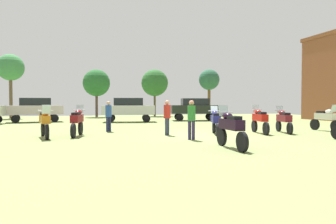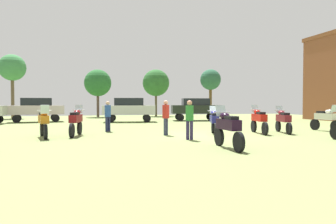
{
  "view_description": "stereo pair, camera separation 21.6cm",
  "coord_description": "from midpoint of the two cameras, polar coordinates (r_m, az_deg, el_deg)",
  "views": [
    {
      "loc": [
        -5.84,
        -14.21,
        1.61
      ],
      "look_at": [
        -0.16,
        6.75,
        0.97
      ],
      "focal_mm": 32.98,
      "sensor_mm": 36.0,
      "label": 1
    },
    {
      "loc": [
        -5.63,
        -14.27,
        1.61
      ],
      "look_at": [
        -0.16,
        6.75,
        0.97
      ],
      "focal_mm": 32.98,
      "sensor_mm": 36.0,
      "label": 2
    }
  ],
  "objects": [
    {
      "name": "motorcycle_1",
      "position": [
        15.37,
        -16.83,
        -1.58
      ],
      "size": [
        0.71,
        2.15,
        1.5
      ],
      "rotation": [
        0.0,
        0.0,
        -0.2
      ],
      "color": "black",
      "rests_on": "ground"
    },
    {
      "name": "motorcycle_4",
      "position": [
        10.91,
        10.99,
        -2.82
      ],
      "size": [
        0.62,
        2.24,
        1.5
      ],
      "rotation": [
        0.0,
        0.0,
        -0.01
      ],
      "color": "black",
      "rests_on": "ground"
    },
    {
      "name": "tree_3",
      "position": [
        37.35,
        -2.64,
        5.39
      ],
      "size": [
        3.22,
        3.22,
        5.63
      ],
      "color": "#4D432E",
      "rests_on": "ground"
    },
    {
      "name": "person_3",
      "position": [
        15.15,
        -0.57,
        -0.53
      ],
      "size": [
        0.48,
        0.48,
        1.72
      ],
      "rotation": [
        0.0,
        0.0,
        4.0
      ],
      "color": "#2F344E",
      "rests_on": "ground"
    },
    {
      "name": "tree_1",
      "position": [
        35.97,
        -13.25,
        5.24
      ],
      "size": [
        3.04,
        3.04,
        5.39
      ],
      "color": "#4D3A33",
      "rests_on": "ground"
    },
    {
      "name": "motorcycle_6",
      "position": [
        19.5,
        26.8,
        -1.04
      ],
      "size": [
        0.62,
        2.13,
        1.48
      ],
      "rotation": [
        0.0,
        0.0,
        3.21
      ],
      "color": "black",
      "rests_on": "ground"
    },
    {
      "name": "motorcycle_2",
      "position": [
        16.67,
        16.24,
        -1.33
      ],
      "size": [
        0.73,
        2.27,
        1.49
      ],
      "rotation": [
        0.0,
        0.0,
        -0.19
      ],
      "color": "black",
      "rests_on": "ground"
    },
    {
      "name": "tree_5",
      "position": [
        36.19,
        -27.26,
        7.23
      ],
      "size": [
        2.73,
        2.73,
        6.64
      ],
      "color": "brown",
      "rests_on": "ground"
    },
    {
      "name": "person_1",
      "position": [
        17.42,
        -11.29,
        -0.35
      ],
      "size": [
        0.47,
        0.47,
        1.69
      ],
      "rotation": [
        0.0,
        0.0,
        0.56
      ],
      "color": "#1F2447",
      "rests_on": "ground"
    },
    {
      "name": "person_2",
      "position": [
        13.31,
        3.9,
        -0.89
      ],
      "size": [
        0.47,
        0.47,
        1.7
      ],
      "rotation": [
        0.0,
        0.0,
        5.71
      ],
      "color": "#2E244D",
      "rests_on": "ground"
    },
    {
      "name": "car_1",
      "position": [
        28.01,
        4.76,
        0.81
      ],
      "size": [
        4.55,
        2.53,
        2.0
      ],
      "rotation": [
        0.0,
        0.0,
        1.39
      ],
      "color": "black",
      "rests_on": "ground"
    },
    {
      "name": "car_3",
      "position": [
        27.93,
        -23.53,
        0.68
      ],
      "size": [
        4.53,
        2.46,
        2.0
      ],
      "rotation": [
        0.0,
        0.0,
        1.73
      ],
      "color": "black",
      "rests_on": "ground"
    },
    {
      "name": "ground_plane",
      "position": [
        15.43,
        6.77,
        -4.28
      ],
      "size": [
        44.0,
        52.0,
        0.02
      ],
      "color": "olive"
    },
    {
      "name": "motorcycle_7",
      "position": [
        17.43,
        20.28,
        -1.32
      ],
      "size": [
        0.82,
        2.18,
        1.44
      ],
      "rotation": [
        0.0,
        0.0,
        -0.28
      ],
      "color": "black",
      "rests_on": "ground"
    },
    {
      "name": "car_4",
      "position": [
        26.01,
        -7.53,
        0.74
      ],
      "size": [
        4.52,
        2.43,
        2.0
      ],
      "rotation": [
        0.0,
        0.0,
        1.42
      ],
      "color": "black",
      "rests_on": "ground"
    },
    {
      "name": "motorcycle_9",
      "position": [
        15.14,
        -22.21,
        -1.65
      ],
      "size": [
        0.76,
        2.28,
        1.5
      ],
      "rotation": [
        0.0,
        0.0,
        3.37
      ],
      "color": "black",
      "rests_on": "ground"
    },
    {
      "name": "motorcycle_5",
      "position": [
        15.7,
        8.37,
        -1.56
      ],
      "size": [
        0.84,
        2.08,
        1.44
      ],
      "rotation": [
        0.0,
        0.0,
        -0.3
      ],
      "color": "black",
      "rests_on": "ground"
    },
    {
      "name": "tree_4",
      "position": [
        38.54,
        7.45,
        5.85
      ],
      "size": [
        2.54,
        2.54,
        5.74
      ],
      "color": "brown",
      "rests_on": "ground"
    }
  ]
}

